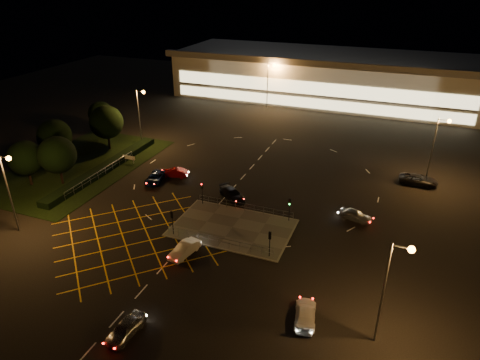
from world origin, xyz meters
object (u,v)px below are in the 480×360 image
(car_approach_white, at_px, (305,314))
(car_right_silver, at_px, (356,215))
(signal_ne, at_px, (290,205))
(car_near_silver, at_px, (125,328))
(signal_sw, at_px, (172,218))
(car_east_grey, at_px, (418,180))
(car_left_blue, at_px, (155,178))
(signal_se, at_px, (270,239))
(car_circ_red, at_px, (174,173))
(car_far_dkgrey, at_px, (232,194))
(signal_nw, at_px, (202,189))
(car_queue_white, at_px, (185,249))

(car_approach_white, bearing_deg, car_right_silver, -106.26)
(signal_ne, bearing_deg, car_near_silver, -109.25)
(car_right_silver, bearing_deg, signal_sw, 134.54)
(car_right_silver, height_order, car_east_grey, car_east_grey)
(car_near_silver, relative_size, car_left_blue, 0.89)
(signal_sw, xyz_separation_m, car_east_grey, (26.94, 24.95, -1.62))
(signal_sw, height_order, signal_se, same)
(car_circ_red, bearing_deg, car_left_blue, -50.44)
(signal_se, relative_size, car_circ_red, 0.75)
(signal_se, xyz_separation_m, car_circ_red, (-19.78, 14.17, -1.68))
(car_far_dkgrey, bearing_deg, signal_sw, -158.13)
(signal_ne, height_order, car_left_blue, signal_ne)
(car_far_dkgrey, distance_m, car_circ_red, 11.30)
(signal_ne, bearing_deg, signal_nw, 180.00)
(signal_ne, height_order, car_circ_red, signal_ne)
(car_left_blue, height_order, car_right_silver, car_right_silver)
(signal_sw, height_order, car_left_blue, signal_sw)
(signal_sw, bearing_deg, car_east_grey, -137.20)
(car_approach_white, bearing_deg, car_queue_white, -28.83)
(signal_nw, height_order, car_right_silver, signal_nw)
(car_circ_red, bearing_deg, car_near_silver, 7.28)
(car_near_silver, bearing_deg, signal_ne, 75.35)
(signal_se, bearing_deg, car_near_silver, 61.96)
(signal_nw, bearing_deg, car_approach_white, -41.41)
(signal_ne, distance_m, car_near_silver, 24.64)
(car_near_silver, bearing_deg, signal_nw, 104.13)
(car_far_dkgrey, relative_size, car_circ_red, 1.15)
(signal_sw, relative_size, car_right_silver, 0.78)
(signal_se, xyz_separation_m, car_approach_white, (5.90, -7.80, -1.70))
(signal_sw, xyz_separation_m, car_queue_white, (3.13, -3.01, -1.67))
(car_near_silver, bearing_deg, car_right_silver, 63.88)
(car_queue_white, distance_m, car_approach_white, 15.53)
(car_left_blue, bearing_deg, signal_se, -39.78)
(signal_ne, height_order, car_east_grey, signal_ne)
(signal_se, height_order, car_approach_white, signal_se)
(signal_sw, relative_size, signal_nw, 1.00)
(signal_se, distance_m, car_far_dkgrey, 14.26)
(car_left_blue, xyz_separation_m, car_right_silver, (29.34, -0.23, 0.03))
(car_far_dkgrey, bearing_deg, signal_se, -103.44)
(car_east_grey, bearing_deg, car_approach_white, 164.97)
(car_approach_white, bearing_deg, car_circ_red, -51.39)
(signal_se, distance_m, car_circ_red, 24.39)
(car_queue_white, bearing_deg, signal_sw, 147.96)
(car_queue_white, bearing_deg, car_left_blue, 142.82)
(car_circ_red, bearing_deg, car_east_grey, 92.86)
(car_east_grey, bearing_deg, car_far_dkgrey, 120.70)
(signal_nw, relative_size, signal_ne, 1.00)
(car_far_dkgrey, xyz_separation_m, car_circ_red, (-10.84, 3.18, -0.01))
(signal_nw, bearing_deg, car_near_silver, -80.47)
(car_right_silver, height_order, car_circ_red, car_circ_red)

